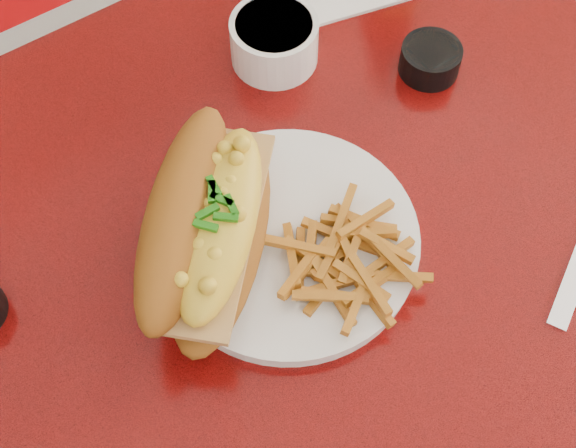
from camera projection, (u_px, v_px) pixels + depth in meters
ground at (342, 434)px, 1.42m from camera, size 8.00×8.00×0.00m
diner_table at (374, 285)px, 0.90m from camera, size 1.23×0.83×0.77m
booth_bench_far at (98, 39)px, 1.51m from camera, size 1.20×0.51×0.90m
dinner_plate at (288, 241)px, 0.73m from camera, size 0.29×0.29×0.02m
mac_hoagie at (207, 225)px, 0.68m from camera, size 0.24×0.24×0.10m
fries_pile at (343, 264)px, 0.70m from camera, size 0.10×0.09×0.03m
fork at (323, 195)px, 0.75m from camera, size 0.07×0.14×0.00m
gravy_ramekin at (274, 40)px, 0.83m from camera, size 0.10×0.10×0.05m
sauce_cup_right at (430, 58)px, 0.83m from camera, size 0.08×0.08×0.03m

